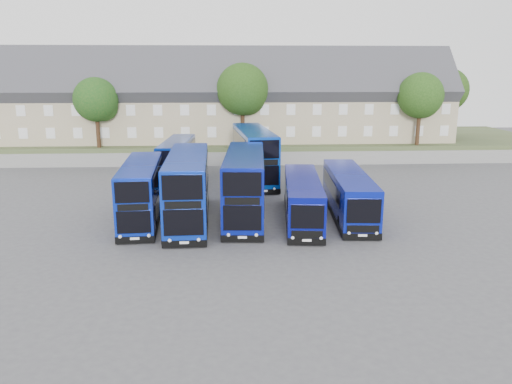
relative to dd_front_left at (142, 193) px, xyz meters
The scene contains 15 objects.
ground 6.81m from the dd_front_left, 29.36° to the right, with size 120.00×120.00×0.00m, color #49494E.
retaining_wall 21.60m from the dd_front_left, 74.74° to the left, with size 70.00×0.40×1.50m, color slate.
earth_bank 31.34m from the dd_front_left, 79.56° to the left, with size 80.00×20.00×2.00m, color #46502D.
terrace_row 27.78m from the dd_front_left, 78.04° to the left, with size 54.00×10.40×11.20m.
dd_front_left is the anchor object (origin of this frame).
dd_front_mid 3.26m from the dd_front_left, ahead, with size 3.02×11.76×4.65m.
dd_front_right 7.25m from the dd_front_left, ahead, with size 3.34×11.76×4.62m.
dd_rear_left 12.30m from the dd_front_left, 84.14° to the left, with size 2.83×10.10×3.97m.
dd_rear_right 15.42m from the dd_front_left, 56.64° to the left, with size 3.97×12.49×4.88m.
coach_east_a 11.25m from the dd_front_left, ahead, with size 3.32×11.16×3.01m.
coach_east_b 14.73m from the dd_front_left, ahead, with size 3.26×11.68×3.15m.
tree_west 23.92m from the dd_front_left, 110.47° to the left, with size 4.80×4.80×7.65m.
tree_mid 24.50m from the dd_front_left, 70.75° to the left, with size 5.76×5.76×9.18m.
tree_east 35.82m from the dd_front_left, 38.21° to the left, with size 5.12×5.12×8.16m.
tree_far 44.86m from the dd_front_left, 40.52° to the left, with size 5.44×5.44×8.67m.
Camera 1 is at (0.49, -30.87, 10.27)m, focal length 35.00 mm.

